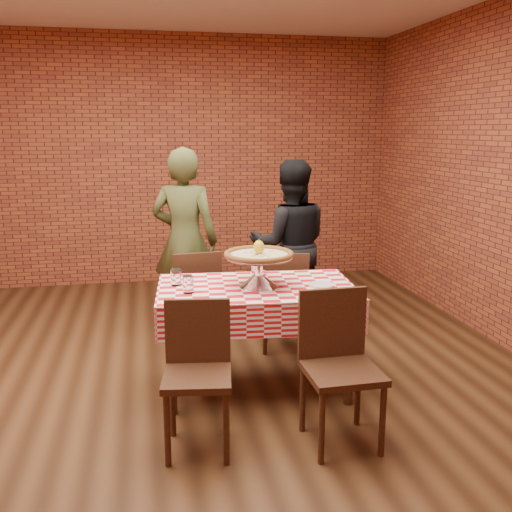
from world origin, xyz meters
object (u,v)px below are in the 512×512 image
object	(u,v)px
condiment_caddy	(259,266)
chair_near_left	(197,381)
chair_far_right	(284,299)
diner_olive	(185,240)
pizza	(259,255)
chair_far_left	(194,300)
diner_black	(290,245)
chair_near_right	(342,372)
table	(256,338)
water_glass_left	(188,284)
pizza_stand	(259,271)
water_glass_right	(176,277)

from	to	relation	value
condiment_caddy	chair_near_left	distance (m)	1.25
chair_far_right	diner_olive	world-z (taller)	diner_olive
pizza	chair_near_left	bearing A→B (deg)	-124.86
chair_near_left	chair_far_right	size ratio (longest dim) A/B	1.00
chair_far_left	diner_black	xyz separation A→B (m)	(0.93, 0.43, 0.34)
chair_near_right	chair_far_left	xyz separation A→B (m)	(-0.71, 1.65, -0.02)
table	chair_far_right	distance (m)	0.81
chair_near_right	table	bearing A→B (deg)	111.47
water_glass_left	diner_black	distance (m)	1.69
chair_near_right	diner_black	distance (m)	2.12
pizza_stand	water_glass_right	bearing A→B (deg)	165.83
chair_near_left	condiment_caddy	bearing A→B (deg)	69.61
water_glass_right	chair_near_right	bearing A→B (deg)	-46.98
pizza	diner_olive	xyz separation A→B (m)	(-0.41, 1.36, -0.14)
water_glass_left	condiment_caddy	bearing A→B (deg)	35.11
water_glass_right	diner_olive	xyz separation A→B (m)	(0.15, 1.22, 0.02)
water_glass_left	water_glass_right	world-z (taller)	same
table	pizza	world-z (taller)	pizza
chair_far_left	water_glass_left	bearing A→B (deg)	76.69
diner_black	water_glass_left	bearing A→B (deg)	59.85
table	chair_near_right	distance (m)	0.89
chair_far_left	diner_black	size ratio (longest dim) A/B	0.56
chair_near_left	chair_near_right	world-z (taller)	chair_near_right
chair_far_left	chair_far_right	bearing A→B (deg)	164.61
pizza_stand	diner_black	size ratio (longest dim) A/B	0.31
water_glass_left	chair_far_right	bearing A→B (deg)	42.48
water_glass_right	condiment_caddy	xyz separation A→B (m)	(0.62, 0.19, 0.01)
chair_far_right	chair_near_right	bearing A→B (deg)	101.44
pizza	condiment_caddy	xyz separation A→B (m)	(0.06, 0.33, -0.16)
table	chair_far_left	bearing A→B (deg)	113.93
diner_black	table	bearing A→B (deg)	73.62
chair_near_right	pizza	bearing A→B (deg)	110.87
pizza_stand	pizza	distance (m)	0.11
water_glass_right	chair_far_left	bearing A→B (deg)	75.72
condiment_caddy	chair_near_left	size ratio (longest dim) A/B	0.14
table	pizza_stand	bearing A→B (deg)	-38.44
water_glass_left	diner_black	world-z (taller)	diner_black
water_glass_right	diner_olive	bearing A→B (deg)	82.97
pizza_stand	chair_near_left	world-z (taller)	pizza_stand
water_glass_right	chair_far_right	distance (m)	1.16
pizza_stand	water_glass_left	distance (m)	0.50
condiment_caddy	chair_far_left	size ratio (longest dim) A/B	0.14
chair_near_right	diner_olive	xyz separation A→B (m)	(-0.74, 2.17, 0.39)
chair_far_left	condiment_caddy	bearing A→B (deg)	124.65
pizza	chair_near_left	distance (m)	1.03
diner_black	chair_near_left	bearing A→B (deg)	69.95
water_glass_right	chair_near_left	bearing A→B (deg)	-86.07
water_glass_right	pizza	bearing A→B (deg)	-14.17
water_glass_left	chair_far_right	world-z (taller)	water_glass_left
chair_near_right	pizza_stand	bearing A→B (deg)	110.87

